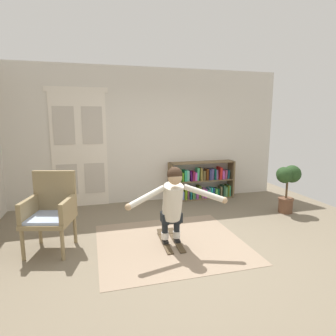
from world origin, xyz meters
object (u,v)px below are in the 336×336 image
at_px(wicker_chair, 51,210).
at_px(skis_pair, 170,241).
at_px(bookshelf, 201,183).
at_px(person_skier, 173,201).
at_px(potted_plant, 287,181).

xyz_separation_m(wicker_chair, skis_pair, (1.67, -0.24, -0.56)).
bearing_deg(skis_pair, bookshelf, 57.48).
relative_size(bookshelf, person_skier, 1.10).
bearing_deg(potted_plant, bookshelf, 132.96).
bearing_deg(wicker_chair, potted_plant, 6.36).
height_order(bookshelf, skis_pair, bookshelf).
relative_size(wicker_chair, person_skier, 0.79).
distance_m(wicker_chair, person_skier, 1.72).
relative_size(wicker_chair, potted_plant, 1.18).
xyz_separation_m(skis_pair, person_skier, (-0.01, -0.16, 0.67)).
bearing_deg(wicker_chair, skis_pair, -8.29).
xyz_separation_m(potted_plant, skis_pair, (-2.57, -0.72, -0.61)).
bearing_deg(bookshelf, wicker_chair, -148.65).
xyz_separation_m(wicker_chair, person_skier, (1.67, -0.40, 0.11)).
bearing_deg(person_skier, potted_plant, 18.70).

